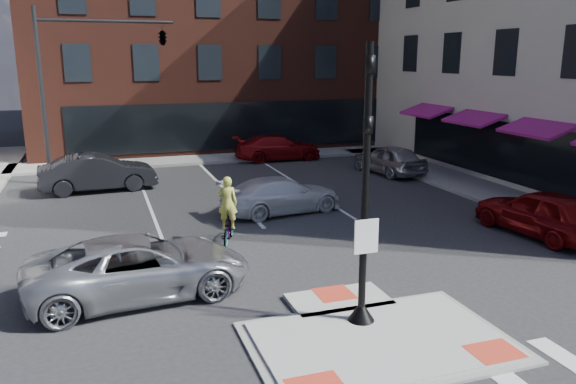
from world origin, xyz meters
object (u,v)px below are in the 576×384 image
object	(u,v)px
red_sedan	(542,213)
bg_car_dark	(98,173)
white_pickup	(281,195)
cyclist	(228,220)
bg_car_red	(278,148)
bg_car_silver	(389,159)
silver_suv	(140,267)

from	to	relation	value
red_sedan	bg_car_dark	world-z (taller)	bg_car_dark
white_pickup	cyclist	distance (m)	3.93
bg_car_red	bg_car_silver	bearing A→B (deg)	-143.47
bg_car_dark	bg_car_red	bearing A→B (deg)	-68.64
red_sedan	white_pickup	xyz separation A→B (m)	(-7.28, 5.52, -0.11)
cyclist	white_pickup	bearing A→B (deg)	-112.41
white_pickup	bg_car_red	distance (m)	11.31
cyclist	silver_suv	bearing A→B (deg)	70.05
red_sedan	white_pickup	size ratio (longest dim) A/B	0.98
bg_car_silver	cyclist	xyz separation A→B (m)	(-10.19, -8.03, -0.03)
silver_suv	cyclist	bearing A→B (deg)	-46.89
silver_suv	bg_car_dark	xyz separation A→B (m)	(-0.87, 12.28, 0.06)
bg_car_dark	cyclist	world-z (taller)	cyclist
silver_suv	red_sedan	bearing A→B (deg)	-92.32
red_sedan	cyclist	distance (m)	10.35
red_sedan	bg_car_red	distance (m)	16.80
red_sedan	bg_car_silver	world-z (taller)	red_sedan
bg_car_dark	bg_car_silver	size ratio (longest dim) A/B	1.13
red_sedan	silver_suv	bearing A→B (deg)	-3.66
bg_car_red	cyclist	world-z (taller)	cyclist
white_pickup	bg_car_silver	world-z (taller)	bg_car_silver
white_pickup	bg_car_silver	distance (m)	9.10
bg_car_silver	bg_car_red	world-z (taller)	bg_car_silver
silver_suv	bg_car_silver	bearing A→B (deg)	-54.53
red_sedan	bg_car_dark	bearing A→B (deg)	-46.62
silver_suv	bg_car_dark	world-z (taller)	bg_car_dark
red_sedan	bg_car_red	xyz separation A→B (m)	(-3.95, 16.33, -0.07)
bg_car_silver	bg_car_red	distance (m)	6.97
bg_car_red	cyclist	xyz separation A→B (m)	(-6.05, -13.64, 0.00)
bg_car_red	bg_car_dark	bearing A→B (deg)	115.77
red_sedan	white_pickup	bearing A→B (deg)	-43.96
bg_car_dark	bg_car_silver	distance (m)	14.08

